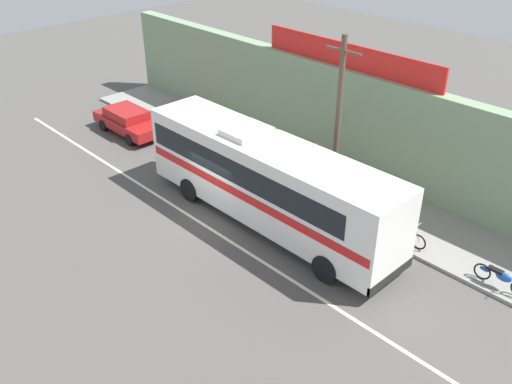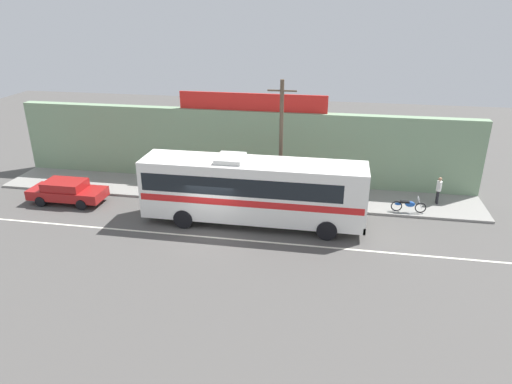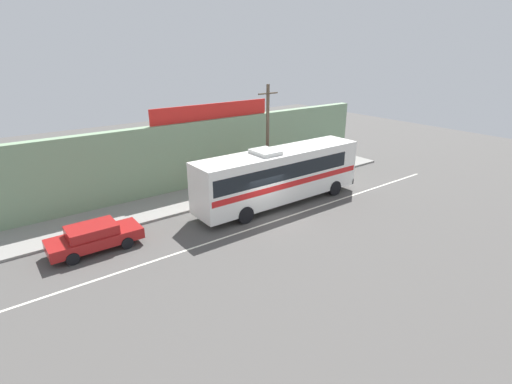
{
  "view_description": "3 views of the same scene",
  "coord_description": "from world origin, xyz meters",
  "px_view_note": "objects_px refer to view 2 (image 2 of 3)",
  "views": [
    {
      "loc": [
        15.34,
        -12.26,
        12.46
      ],
      "look_at": [
        1.84,
        0.71,
        1.55
      ],
      "focal_mm": 39.02,
      "sensor_mm": 36.0,
      "label": 1
    },
    {
      "loc": [
        6.16,
        -21.09,
        11.3
      ],
      "look_at": [
        2.09,
        1.7,
        1.64
      ],
      "focal_mm": 32.46,
      "sensor_mm": 36.0,
      "label": 2
    },
    {
      "loc": [
        -13.23,
        -16.6,
        9.65
      ],
      "look_at": [
        -0.15,
        0.84,
        1.38
      ],
      "focal_mm": 26.88,
      "sensor_mm": 36.0,
      "label": 3
    }
  ],
  "objects_px": {
    "utility_pole": "(281,142)",
    "pedestrian_by_curb": "(439,188)",
    "motorcycle_orange": "(340,201)",
    "pedestrian_far_right": "(247,176)",
    "parked_car": "(67,191)",
    "motorcycle_green": "(408,205)",
    "intercity_bus": "(251,188)"
  },
  "relations": [
    {
      "from": "utility_pole",
      "to": "pedestrian_by_curb",
      "type": "bearing_deg",
      "value": 9.59
    },
    {
      "from": "motorcycle_orange",
      "to": "pedestrian_far_right",
      "type": "bearing_deg",
      "value": 163.17
    },
    {
      "from": "utility_pole",
      "to": "pedestrian_by_curb",
      "type": "relative_size",
      "value": 4.39
    },
    {
      "from": "motorcycle_orange",
      "to": "pedestrian_far_right",
      "type": "xyz_separation_m",
      "value": [
        -5.81,
        1.76,
        0.5
      ]
    },
    {
      "from": "pedestrian_by_curb",
      "to": "parked_car",
      "type": "bearing_deg",
      "value": -171.03
    },
    {
      "from": "parked_car",
      "to": "motorcycle_green",
      "type": "xyz_separation_m",
      "value": [
        19.87,
        1.87,
        -0.17
      ]
    },
    {
      "from": "utility_pole",
      "to": "pedestrian_far_right",
      "type": "distance_m",
      "value": 4.01
    },
    {
      "from": "intercity_bus",
      "to": "motorcycle_green",
      "type": "height_order",
      "value": "intercity_bus"
    },
    {
      "from": "motorcycle_green",
      "to": "pedestrian_by_curb",
      "type": "relative_size",
      "value": 1.17
    },
    {
      "from": "motorcycle_orange",
      "to": "pedestrian_far_right",
      "type": "height_order",
      "value": "pedestrian_far_right"
    },
    {
      "from": "pedestrian_far_right",
      "to": "motorcycle_orange",
      "type": "bearing_deg",
      "value": -16.83
    },
    {
      "from": "motorcycle_orange",
      "to": "motorcycle_green",
      "type": "relative_size",
      "value": 1.01
    },
    {
      "from": "motorcycle_green",
      "to": "pedestrian_far_right",
      "type": "bearing_deg",
      "value": 169.92
    },
    {
      "from": "motorcycle_green",
      "to": "motorcycle_orange",
      "type": "bearing_deg",
      "value": -179.23
    },
    {
      "from": "utility_pole",
      "to": "pedestrian_far_right",
      "type": "height_order",
      "value": "utility_pole"
    },
    {
      "from": "intercity_bus",
      "to": "pedestrian_far_right",
      "type": "bearing_deg",
      "value": 103.94
    },
    {
      "from": "parked_car",
      "to": "pedestrian_by_curb",
      "type": "height_order",
      "value": "pedestrian_by_curb"
    },
    {
      "from": "parked_car",
      "to": "pedestrian_far_right",
      "type": "distance_m",
      "value": 10.87
    },
    {
      "from": "utility_pole",
      "to": "motorcycle_orange",
      "type": "bearing_deg",
      "value": -1.01
    },
    {
      "from": "intercity_bus",
      "to": "motorcycle_green",
      "type": "distance_m",
      "value": 9.06
    },
    {
      "from": "motorcycle_green",
      "to": "parked_car",
      "type": "bearing_deg",
      "value": -174.62
    },
    {
      "from": "motorcycle_green",
      "to": "intercity_bus",
      "type": "bearing_deg",
      "value": -162.47
    },
    {
      "from": "utility_pole",
      "to": "intercity_bus",
      "type": "bearing_deg",
      "value": -114.09
    },
    {
      "from": "parked_car",
      "to": "motorcycle_orange",
      "type": "height_order",
      "value": "parked_car"
    },
    {
      "from": "intercity_bus",
      "to": "pedestrian_by_curb",
      "type": "bearing_deg",
      "value": 22.29
    },
    {
      "from": "parked_car",
      "to": "motorcycle_orange",
      "type": "relative_size",
      "value": 2.31
    },
    {
      "from": "intercity_bus",
      "to": "motorcycle_orange",
      "type": "height_order",
      "value": "intercity_bus"
    },
    {
      "from": "parked_car",
      "to": "pedestrian_by_curb",
      "type": "relative_size",
      "value": 2.73
    },
    {
      "from": "pedestrian_far_right",
      "to": "pedestrian_by_curb",
      "type": "xyz_separation_m",
      "value": [
        11.46,
        -0.15,
        0.03
      ]
    },
    {
      "from": "motorcycle_orange",
      "to": "utility_pole",
      "type": "bearing_deg",
      "value": 178.99
    },
    {
      "from": "motorcycle_orange",
      "to": "pedestrian_by_curb",
      "type": "relative_size",
      "value": 1.18
    },
    {
      "from": "utility_pole",
      "to": "motorcycle_orange",
      "type": "relative_size",
      "value": 3.72
    }
  ]
}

